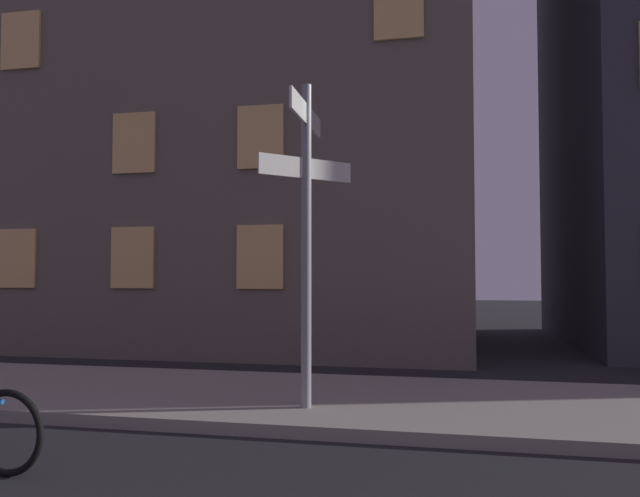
# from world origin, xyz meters

# --- Properties ---
(sidewalk_kerb) EXTENTS (40.00, 3.17, 0.14)m
(sidewalk_kerb) POSITION_xyz_m (0.00, 7.58, 0.07)
(sidewalk_kerb) COLOR gray
(sidewalk_kerb) RESTS_ON ground_plane
(signpost) EXTENTS (0.91, 1.49, 3.77)m
(signpost) POSITION_xyz_m (-1.33, 6.85, 2.36)
(signpost) COLOR gray
(signpost) RESTS_ON sidewalk_kerb
(building_left_block) EXTENTS (13.03, 8.30, 14.33)m
(building_left_block) POSITION_xyz_m (-5.74, 14.95, 7.16)
(building_left_block) COLOR #6B6056
(building_left_block) RESTS_ON ground_plane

